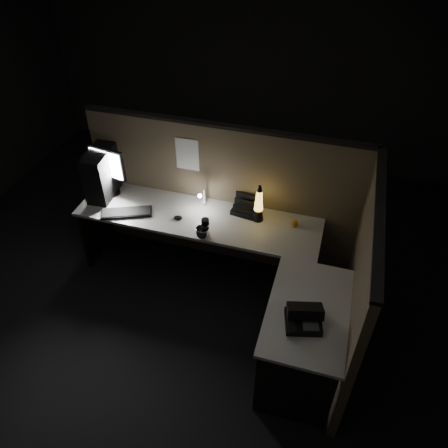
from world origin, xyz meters
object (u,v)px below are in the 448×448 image
(keyboard, at_px, (127,213))
(desk_phone, at_px, (303,317))
(monitor, at_px, (107,167))
(lava_lamp, at_px, (259,206))
(pc_tower, at_px, (102,173))

(keyboard, xyz_separation_m, desk_phone, (1.77, -0.78, 0.05))
(monitor, xyz_separation_m, desk_phone, (2.06, -1.05, -0.24))
(monitor, relative_size, keyboard, 1.07)
(lava_lamp, xyz_separation_m, desk_phone, (0.57, -1.05, -0.10))
(monitor, height_order, keyboard, monitor)
(monitor, relative_size, lava_lamp, 1.33)
(lava_lamp, bearing_deg, desk_phone, -61.29)
(monitor, height_order, desk_phone, monitor)
(pc_tower, height_order, monitor, monitor)
(lava_lamp, height_order, desk_phone, lava_lamp)
(pc_tower, bearing_deg, lava_lamp, -4.14)
(desk_phone, bearing_deg, monitor, 138.64)
(keyboard, bearing_deg, lava_lamp, -10.02)
(pc_tower, bearing_deg, desk_phone, -30.76)
(lava_lamp, distance_m, desk_phone, 1.20)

